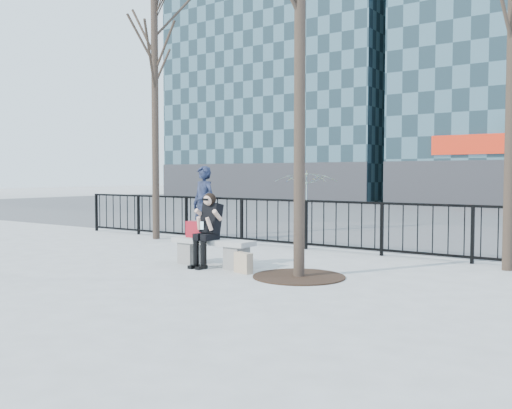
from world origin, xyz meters
The scene contains 12 objects.
ground centered at (0.00, 0.00, 0.00)m, with size 120.00×120.00×0.00m, color gray.
street_surface centered at (0.00, 15.00, 0.00)m, with size 60.00×23.00×0.01m, color #474747.
railing centered at (0.00, 3.00, 0.55)m, with size 14.00×0.06×1.10m.
building_left centered at (-15.00, 27.00, 11.30)m, with size 16.20×10.20×22.60m.
tree_left centered at (-4.00, 2.50, 4.86)m, with size 2.80×2.80×6.50m.
tree_grate centered at (1.90, -0.10, 0.01)m, with size 1.50×1.50×0.02m, color black.
bench_main centered at (0.00, 0.00, 0.30)m, with size 1.65×0.46×0.49m.
seated_woman centered at (0.00, -0.16, 0.67)m, with size 0.50×0.64×1.34m.
handbag centered at (-0.43, 0.02, 0.64)m, with size 0.37×0.17×0.30m, color maroon.
shopping_bag centered at (0.92, -0.29, 0.17)m, with size 0.37×0.14×0.35m, color #CBAE8F.
standing_man centered at (-2.64, 2.80, 0.94)m, with size 0.69×0.45×1.88m, color black.
vendor_umbrella centered at (-2.27, 7.17, 0.90)m, with size 1.96×2.00×1.80m, color yellow.
Camera 1 is at (6.66, -7.96, 1.66)m, focal length 40.00 mm.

